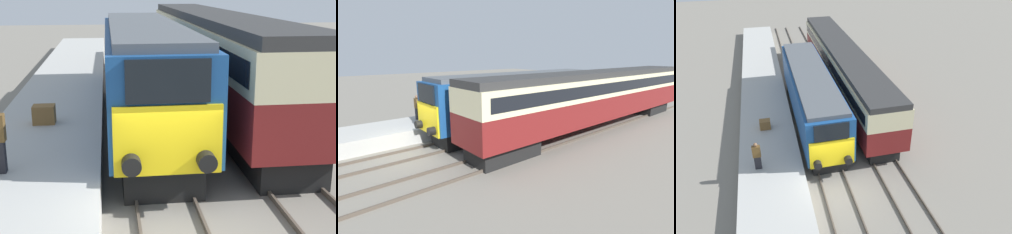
# 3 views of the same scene
# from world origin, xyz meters

# --- Properties ---
(platform_left) EXTENTS (3.50, 50.00, 0.86)m
(platform_left) POSITION_xyz_m (-3.30, 8.00, 0.43)
(platform_left) COLOR #A8A8A3
(platform_left) RESTS_ON ground_plane
(rails_near_track) EXTENTS (1.51, 60.00, 0.14)m
(rails_near_track) POSITION_xyz_m (0.00, 5.00, 0.07)
(rails_near_track) COLOR #4C4238
(rails_near_track) RESTS_ON ground_plane
(rails_far_track) EXTENTS (1.50, 60.00, 0.14)m
(rails_far_track) POSITION_xyz_m (3.40, 5.00, 0.07)
(rails_far_track) COLOR #4C4238
(rails_far_track) RESTS_ON ground_plane
(locomotive) EXTENTS (2.70, 13.95, 3.95)m
(locomotive) POSITION_xyz_m (0.00, 7.88, 2.20)
(locomotive) COLOR black
(locomotive) RESTS_ON ground_plane
(passenger_carriage) EXTENTS (2.75, 21.57, 4.08)m
(passenger_carriage) POSITION_xyz_m (3.40, 12.16, 2.49)
(passenger_carriage) COLOR black
(passenger_carriage) RESTS_ON ground_plane
(luggage_crate) EXTENTS (0.70, 0.56, 0.60)m
(luggage_crate) POSITION_xyz_m (-3.40, 6.26, 1.16)
(luggage_crate) COLOR brown
(luggage_crate) RESTS_ON platform_left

